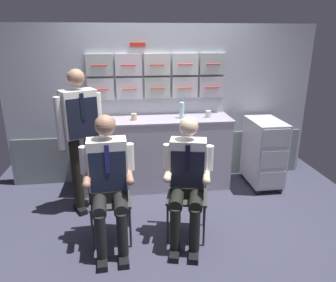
% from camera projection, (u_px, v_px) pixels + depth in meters
% --- Properties ---
extents(ground, '(4.80, 4.80, 0.04)m').
position_uv_depth(ground, '(177.00, 231.00, 3.43)').
color(ground, '#363749').
extents(galley_bulkhead, '(4.20, 0.14, 2.15)m').
position_uv_depth(galley_bulkhead, '(162.00, 106.00, 4.37)').
color(galley_bulkhead, '#B0B7C2').
rests_on(galley_bulkhead, ground).
extents(galley_counter, '(2.01, 0.53, 0.96)m').
position_uv_depth(galley_counter, '(156.00, 153.00, 4.28)').
color(galley_counter, '#ACA5B4').
rests_on(galley_counter, ground).
extents(service_trolley, '(0.40, 0.65, 0.93)m').
position_uv_depth(service_trolley, '(264.00, 151.00, 4.30)').
color(service_trolley, black).
rests_on(service_trolley, ground).
extents(folding_chair_left, '(0.42, 0.43, 0.86)m').
position_uv_depth(folding_chair_left, '(109.00, 188.00, 3.20)').
color(folding_chair_left, '#2D2D33').
rests_on(folding_chair_left, ground).
extents(crew_member_left, '(0.51, 0.64, 1.31)m').
position_uv_depth(crew_member_left, '(108.00, 176.00, 2.99)').
color(crew_member_left, black).
rests_on(crew_member_left, ground).
extents(folding_chair_right, '(0.48, 0.48, 0.86)m').
position_uv_depth(folding_chair_right, '(188.00, 184.00, 3.27)').
color(folding_chair_right, '#2D2D33').
rests_on(folding_chair_right, ground).
extents(crew_member_right, '(0.51, 0.66, 1.27)m').
position_uv_depth(crew_member_right, '(187.00, 176.00, 3.07)').
color(crew_member_right, black).
rests_on(crew_member_right, ground).
extents(crew_member_standing, '(0.48, 0.38, 1.67)m').
position_uv_depth(crew_member_standing, '(81.00, 130.00, 3.55)').
color(crew_member_standing, black).
rests_on(crew_member_standing, ground).
extents(water_bottle_blue_cap, '(0.06, 0.06, 0.25)m').
position_uv_depth(water_bottle_blue_cap, '(182.00, 109.00, 4.12)').
color(water_bottle_blue_cap, silver).
rests_on(water_bottle_blue_cap, galley_counter).
extents(sparkling_bottle_green, '(0.07, 0.07, 0.25)m').
position_uv_depth(sparkling_bottle_green, '(92.00, 112.00, 3.97)').
color(sparkling_bottle_green, '#489954').
rests_on(sparkling_bottle_green, galley_counter).
extents(coffee_cup_white, '(0.07, 0.07, 0.09)m').
position_uv_depth(coffee_cup_white, '(208.00, 114.00, 4.19)').
color(coffee_cup_white, silver).
rests_on(coffee_cup_white, galley_counter).
extents(paper_cup_blue, '(0.07, 0.07, 0.08)m').
position_uv_depth(paper_cup_blue, '(134.00, 117.00, 4.05)').
color(paper_cup_blue, tan).
rests_on(paper_cup_blue, galley_counter).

